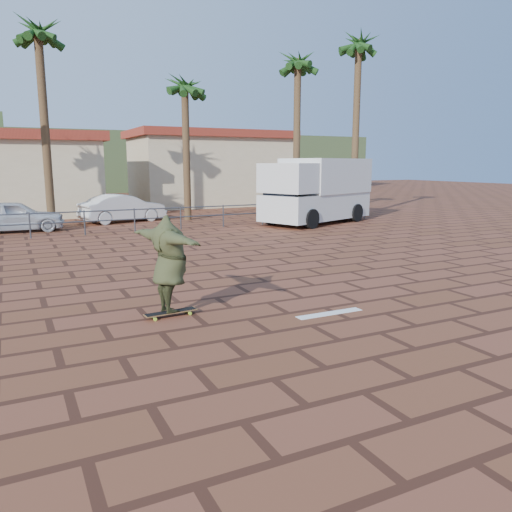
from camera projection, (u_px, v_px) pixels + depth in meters
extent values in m
plane|color=brown|center=(268.00, 303.00, 10.31)|extent=(120.00, 120.00, 0.00)
cube|color=white|center=(330.00, 313.00, 9.55)|extent=(1.40, 0.22, 0.01)
cylinder|color=#47494F|center=(30.00, 226.00, 19.05)|extent=(0.06, 0.06, 1.00)
cylinder|color=#47494F|center=(85.00, 223.00, 19.92)|extent=(0.06, 0.06, 1.00)
cylinder|color=#47494F|center=(135.00, 220.00, 20.79)|extent=(0.06, 0.06, 1.00)
cylinder|color=#47494F|center=(181.00, 218.00, 21.66)|extent=(0.06, 0.06, 1.00)
cylinder|color=#47494F|center=(223.00, 216.00, 22.53)|extent=(0.06, 0.06, 1.00)
cylinder|color=#47494F|center=(263.00, 214.00, 23.41)|extent=(0.06, 0.06, 1.00)
cylinder|color=#47494F|center=(299.00, 212.00, 24.28)|extent=(0.06, 0.06, 1.00)
cylinder|color=#47494F|center=(333.00, 210.00, 25.15)|extent=(0.06, 0.06, 1.00)
cylinder|color=#47494F|center=(365.00, 209.00, 26.02)|extent=(0.06, 0.06, 1.00)
cylinder|color=#47494F|center=(134.00, 210.00, 20.71)|extent=(24.00, 0.05, 0.05)
cylinder|color=#47494F|center=(135.00, 219.00, 20.78)|extent=(24.00, 0.05, 0.05)
cylinder|color=brown|center=(45.00, 134.00, 21.47)|extent=(0.36, 0.36, 8.20)
sphere|color=#1E4316|center=(38.00, 31.00, 20.71)|extent=(2.40, 2.40, 2.40)
cylinder|color=brown|center=(186.00, 155.00, 24.90)|extent=(0.36, 0.36, 6.50)
sphere|color=#1E4316|center=(185.00, 86.00, 24.30)|extent=(2.40, 2.40, 2.40)
cylinder|color=brown|center=(297.00, 143.00, 25.86)|extent=(0.36, 0.36, 7.80)
sphere|color=#1E4316|center=(298.00, 62.00, 25.13)|extent=(2.40, 2.40, 2.40)
cylinder|color=brown|center=(356.00, 133.00, 26.19)|extent=(0.36, 0.36, 8.80)
sphere|color=#1E4316|center=(359.00, 43.00, 25.38)|extent=(2.40, 2.40, 2.40)
cube|color=beige|center=(210.00, 172.00, 34.53)|extent=(10.00, 6.00, 4.50)
cube|color=maroon|center=(209.00, 135.00, 34.08)|extent=(10.60, 6.60, 0.50)
cube|color=#384C28|center=(53.00, 162.00, 53.82)|extent=(70.00, 18.00, 6.00)
cube|color=olive|center=(171.00, 312.00, 9.35)|extent=(1.02, 0.31, 0.02)
cube|color=black|center=(171.00, 312.00, 9.35)|extent=(0.98, 0.29, 0.00)
cube|color=silver|center=(153.00, 316.00, 9.18)|extent=(0.07, 0.17, 0.03)
cube|color=silver|center=(188.00, 311.00, 9.54)|extent=(0.07, 0.17, 0.03)
cylinder|color=#AFDB2E|center=(155.00, 319.00, 9.10)|extent=(0.07, 0.03, 0.06)
cylinder|color=#AFDB2E|center=(151.00, 316.00, 9.27)|extent=(0.07, 0.03, 0.06)
cylinder|color=#AFDB2E|center=(190.00, 313.00, 9.46)|extent=(0.07, 0.03, 0.06)
cylinder|color=#AFDB2E|center=(186.00, 311.00, 9.63)|extent=(0.07, 0.03, 0.06)
imported|color=#353A1F|center=(169.00, 264.00, 9.18)|extent=(1.11, 2.31, 1.82)
cube|color=silver|center=(316.00, 206.00, 24.06)|extent=(6.39, 4.38, 1.21)
cube|color=silver|center=(326.00, 176.00, 24.36)|extent=(5.00, 3.93, 1.64)
cube|color=silver|center=(289.00, 178.00, 22.30)|extent=(2.50, 2.88, 1.31)
cube|color=black|center=(279.00, 190.00, 21.88)|extent=(0.73, 1.76, 0.71)
cylinder|color=black|center=(311.00, 219.00, 21.94)|extent=(0.93, 0.60, 0.88)
cylinder|color=black|center=(271.00, 215.00, 23.47)|extent=(0.93, 0.60, 0.88)
cylinder|color=black|center=(356.00, 213.00, 24.64)|extent=(0.93, 0.60, 0.88)
cylinder|color=black|center=(318.00, 210.00, 26.17)|extent=(0.93, 0.60, 0.88)
imported|color=silver|center=(14.00, 216.00, 20.87)|extent=(3.97, 1.73, 1.33)
imported|color=silver|center=(123.00, 208.00, 24.46)|extent=(4.35, 2.44, 1.36)
cylinder|color=gray|center=(280.00, 203.00, 23.73)|extent=(0.05, 0.05, 2.00)
cube|color=#193FB2|center=(280.00, 185.00, 23.58)|extent=(0.39, 0.18, 0.41)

